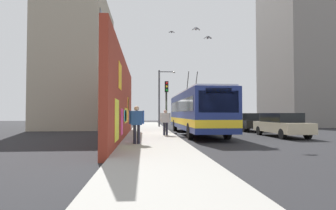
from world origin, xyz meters
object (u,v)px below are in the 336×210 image
Objects in this scene: city_bus at (196,111)px; parked_car_black at (246,122)px; street_lamp at (161,94)px; parked_car_dark_gray at (212,119)px; pedestrian_at_curb at (166,120)px; traffic_light at (166,97)px; parked_car_champagne at (281,124)px; parked_car_red at (226,120)px; pedestrian_near_wall at (137,121)px.

city_bus reaches higher than parked_car_black.
parked_car_black is at bearing -128.53° from street_lamp.
street_lamp is at bearing 130.45° from parked_car_dark_gray.
traffic_light is (3.35, -0.34, 1.68)m from pedestrian_at_curb.
parked_car_black is 9.73m from pedestrian_at_curb.
city_bus is at bearing -45.13° from pedestrian_at_curb.
parked_car_champagne is 1.10× the size of parked_car_red.
parked_car_red is at bearing -87.71° from street_lamp.
pedestrian_near_wall is (-4.61, 9.41, 0.36)m from parked_car_champagne.
city_bus is 7.02× the size of pedestrian_near_wall.
street_lamp is (16.50, -2.18, 2.50)m from pedestrian_near_wall.
parked_car_champagne is 0.81× the size of street_lamp.
pedestrian_near_wall is at bearing 157.45° from parked_car_dark_gray.
parked_car_champagne and parked_car_black have the same top height.
street_lamp is (-6.16, 7.23, 2.86)m from parked_car_dark_gray.
parked_car_champagne is 14.21m from street_lamp.
street_lamp is at bearing -7.54° from pedestrian_near_wall.
parked_car_black is 1.09× the size of parked_car_dark_gray.
traffic_light reaches higher than parked_car_red.
pedestrian_near_wall is 16.83m from street_lamp.
city_bus is 8.41m from pedestrian_near_wall.
parked_car_dark_gray is at bearing -49.55° from street_lamp.
street_lamp is (-0.29, 7.23, 2.86)m from parked_car_red.
pedestrian_at_curb reaches higher than parked_car_red.
pedestrian_at_curb is 0.27× the size of street_lamp.
street_lamp reaches higher than pedestrian_near_wall.
pedestrian_at_curb is (-2.48, 2.49, -0.63)m from city_bus.
parked_car_black is at bearing -70.41° from traffic_light.
parked_car_champagne is 6.14m from parked_car_black.
parked_car_red is at bearing 0.00° from parked_car_champagne.
pedestrian_near_wall is 0.29× the size of street_lamp.
parked_car_dark_gray is (5.87, 0.00, -0.00)m from parked_car_red.
pedestrian_near_wall is at bearing 165.79° from traffic_light.
street_lamp is (5.75, 7.23, 2.86)m from parked_car_black.
parked_car_red is 1.08× the size of parked_car_dark_gray.
parked_car_red is (6.04, -0.00, 0.00)m from parked_car_black.
pedestrian_near_wall is at bearing 138.80° from parked_car_black.
parked_car_red is 11.53m from traffic_light.
pedestrian_near_wall is at bearing 150.74° from parked_car_red.
parked_car_black is 8.04m from traffic_light.
parked_car_dark_gray is 0.68× the size of street_lamp.
parked_car_champagne is 12.19m from parked_car_red.
city_bus is at bearing 62.94° from parked_car_champagne.
parked_car_champagne is at bearing -115.63° from traffic_light.
parked_car_champagne is 7.70m from pedestrian_at_curb.
parked_car_champagne is 1.08× the size of parked_car_black.
street_lamp is at bearing -0.85° from traffic_light.
pedestrian_at_curb is at bearing -19.78° from pedestrian_near_wall.
city_bus is 2.55m from traffic_light.
city_bus reaches higher than pedestrian_near_wall.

